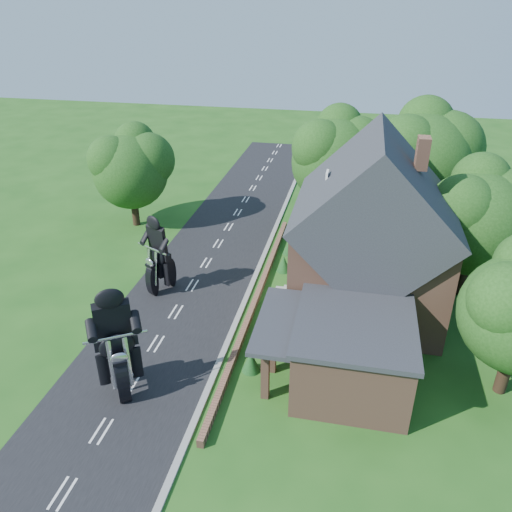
% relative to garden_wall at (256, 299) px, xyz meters
% --- Properties ---
extents(ground, '(120.00, 120.00, 0.00)m').
position_rel_garden_wall_xyz_m(ground, '(-4.30, -5.00, -0.20)').
color(ground, '#1D4B15').
rests_on(ground, ground).
extents(road, '(7.00, 80.00, 0.02)m').
position_rel_garden_wall_xyz_m(road, '(-4.30, -5.00, -0.19)').
color(road, black).
rests_on(road, ground).
extents(kerb, '(0.30, 80.00, 0.12)m').
position_rel_garden_wall_xyz_m(kerb, '(-0.65, -5.00, -0.14)').
color(kerb, gray).
rests_on(kerb, ground).
extents(garden_wall, '(0.30, 22.00, 0.40)m').
position_rel_garden_wall_xyz_m(garden_wall, '(0.00, 0.00, 0.00)').
color(garden_wall, brown).
rests_on(garden_wall, ground).
extents(house, '(9.54, 8.64, 10.24)m').
position_rel_garden_wall_xyz_m(house, '(6.19, 1.00, 4.14)').
color(house, brown).
rests_on(house, ground).
extents(annex, '(7.05, 5.94, 3.44)m').
position_rel_garden_wall_xyz_m(annex, '(5.57, -5.80, 1.57)').
color(annex, brown).
rests_on(annex, ground).
extents(tree_house_right, '(6.51, 6.00, 8.40)m').
position_rel_garden_wall_xyz_m(tree_house_right, '(12.35, 3.62, 4.99)').
color(tree_house_right, black).
rests_on(tree_house_right, ground).
extents(tree_behind_house, '(7.81, 7.20, 10.08)m').
position_rel_garden_wall_xyz_m(tree_behind_house, '(9.88, 11.14, 6.03)').
color(tree_behind_house, black).
rests_on(tree_behind_house, ground).
extents(tree_behind_left, '(6.94, 6.40, 9.16)m').
position_rel_garden_wall_xyz_m(tree_behind_left, '(3.86, 12.13, 5.53)').
color(tree_behind_left, black).
rests_on(tree_behind_left, ground).
extents(tree_far_road, '(6.08, 5.60, 7.84)m').
position_rel_garden_wall_xyz_m(tree_far_road, '(-11.16, 9.11, 4.64)').
color(tree_far_road, black).
rests_on(tree_far_road, ground).
extents(shrub_a, '(0.90, 0.90, 1.10)m').
position_rel_garden_wall_xyz_m(shrub_a, '(1.00, -6.00, 0.35)').
color(shrub_a, '#133B16').
rests_on(shrub_a, ground).
extents(shrub_b, '(0.90, 0.90, 1.10)m').
position_rel_garden_wall_xyz_m(shrub_b, '(1.00, -3.50, 0.35)').
color(shrub_b, '#133B16').
rests_on(shrub_b, ground).
extents(shrub_c, '(0.90, 0.90, 1.10)m').
position_rel_garden_wall_xyz_m(shrub_c, '(1.00, -1.00, 0.35)').
color(shrub_c, '#133B16').
rests_on(shrub_c, ground).
extents(shrub_d, '(0.90, 0.90, 1.10)m').
position_rel_garden_wall_xyz_m(shrub_d, '(1.00, 4.00, 0.35)').
color(shrub_d, '#133B16').
rests_on(shrub_d, ground).
extents(shrub_e, '(0.90, 0.90, 1.10)m').
position_rel_garden_wall_xyz_m(shrub_e, '(1.00, 6.50, 0.35)').
color(shrub_e, '#133B16').
rests_on(shrub_e, ground).
extents(shrub_f, '(0.90, 0.90, 1.10)m').
position_rel_garden_wall_xyz_m(shrub_f, '(1.00, 9.00, 0.35)').
color(shrub_f, '#133B16').
rests_on(shrub_f, ground).
extents(motorcycle_lead, '(1.33, 1.76, 1.67)m').
position_rel_garden_wall_xyz_m(motorcycle_lead, '(-4.44, -8.54, 0.64)').
color(motorcycle_lead, black).
rests_on(motorcycle_lead, ground).
extents(motorcycle_follow, '(1.08, 1.63, 1.50)m').
position_rel_garden_wall_xyz_m(motorcycle_follow, '(-5.92, 0.09, 0.55)').
color(motorcycle_follow, black).
rests_on(motorcycle_follow, ground).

